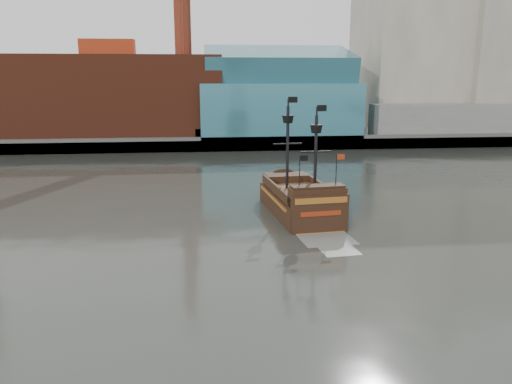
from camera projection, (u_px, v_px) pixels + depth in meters
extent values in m
plane|color=#292B26|center=(286.00, 303.00, 30.02)|extent=(400.00, 400.00, 0.00)
cube|color=slate|center=(222.00, 129.00, 118.86)|extent=(220.00, 60.00, 2.00)
cube|color=#4C4C49|center=(229.00, 144.00, 90.23)|extent=(220.00, 1.00, 2.60)
cube|color=maroon|center=(111.00, 96.00, 95.25)|extent=(42.00, 18.00, 15.00)
cube|color=#307080|center=(278.00, 109.00, 97.24)|extent=(30.00, 16.00, 10.00)
cube|color=#BAB09A|center=(411.00, 19.00, 105.96)|extent=(20.00, 22.00, 46.00)
cube|color=#9F9785|center=(499.00, 38.00, 104.89)|extent=(18.00, 18.00, 38.00)
cube|color=#BAB09A|center=(423.00, 15.00, 122.79)|extent=(24.00, 20.00, 52.00)
cube|color=slate|center=(472.00, 119.00, 97.80)|extent=(40.00, 6.00, 6.00)
cube|color=#307080|center=(278.00, 67.00, 95.42)|extent=(28.00, 14.94, 8.78)
cube|color=black|center=(299.00, 207.00, 49.47)|extent=(6.42, 13.00, 2.72)
cube|color=#53341E|center=(299.00, 192.00, 49.12)|extent=(5.78, 11.70, 0.31)
cube|color=black|center=(286.00, 179.00, 53.83)|extent=(4.67, 2.93, 1.05)
cube|color=black|center=(317.00, 198.00, 43.76)|extent=(5.11, 2.15, 1.88)
cube|color=black|center=(320.00, 219.00, 43.22)|extent=(5.13, 0.76, 4.18)
cube|color=#9B5A1E|center=(321.00, 201.00, 42.70)|extent=(4.69, 0.54, 0.52)
cube|color=maroon|center=(321.00, 214.00, 42.96)|extent=(3.65, 0.44, 0.42)
cylinder|color=black|center=(288.00, 148.00, 49.49)|extent=(0.32, 0.32, 8.16)
cylinder|color=black|center=(316.00, 156.00, 46.62)|extent=(0.32, 0.32, 7.53)
cone|color=black|center=(288.00, 119.00, 48.84)|extent=(1.26, 1.26, 0.73)
cone|color=black|center=(316.00, 129.00, 46.05)|extent=(1.26, 1.26, 0.73)
cube|color=black|center=(293.00, 100.00, 48.51)|extent=(0.94, 0.12, 0.58)
cube|color=black|center=(322.00, 108.00, 45.71)|extent=(0.94, 0.12, 0.58)
cube|color=gray|center=(327.00, 239.00, 41.83)|extent=(4.79, 4.18, 0.02)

